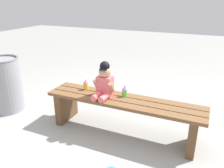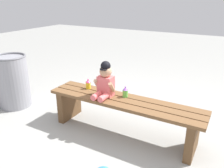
# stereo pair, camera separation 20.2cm
# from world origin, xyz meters

# --- Properties ---
(ground_plane) EXTENTS (16.00, 16.00, 0.00)m
(ground_plane) POSITION_xyz_m (0.00, 0.00, 0.00)
(ground_plane) COLOR #999993
(park_bench) EXTENTS (1.78, 0.38, 0.42)m
(park_bench) POSITION_xyz_m (0.00, 0.00, 0.30)
(park_bench) COLOR brown
(park_bench) RESTS_ON ground_plane
(child_figure) EXTENTS (0.23, 0.27, 0.40)m
(child_figure) POSITION_xyz_m (-0.23, -0.01, 0.60)
(child_figure) COLOR #E56666
(child_figure) RESTS_ON park_bench
(sippy_cup_left) EXTENTS (0.06, 0.06, 0.12)m
(sippy_cup_left) POSITION_xyz_m (-0.52, 0.08, 0.48)
(sippy_cup_left) COLOR yellow
(sippy_cup_left) RESTS_ON park_bench
(sippy_cup_right) EXTENTS (0.06, 0.06, 0.12)m
(sippy_cup_right) POSITION_xyz_m (-0.01, 0.08, 0.48)
(sippy_cup_right) COLOR #66CC4C
(sippy_cup_right) RESTS_ON park_bench
(trash_bin) EXTENTS (0.44, 0.44, 0.74)m
(trash_bin) POSITION_xyz_m (-1.68, -0.11, 0.37)
(trash_bin) COLOR gray
(trash_bin) RESTS_ON ground_plane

